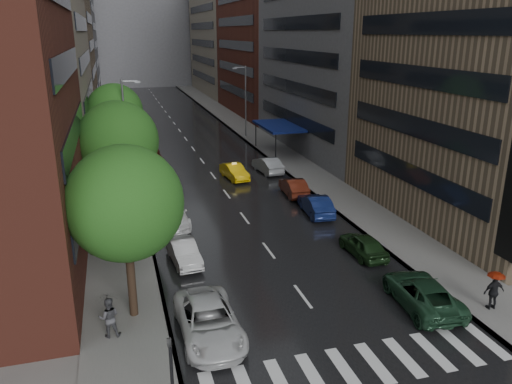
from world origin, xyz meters
The scene contains 20 objects.
ground centered at (0.00, 0.00, 0.00)m, with size 220.00×220.00×0.00m, color gray.
road centered at (0.00, 50.00, 0.01)m, with size 14.00×140.00×0.01m, color black.
sidewalk_left centered at (-9.00, 50.00, 0.07)m, with size 4.00×140.00×0.15m, color gray.
sidewalk_right centered at (9.00, 50.00, 0.07)m, with size 4.00×140.00×0.15m, color gray.
crosswalk centered at (0.20, -2.00, 0.01)m, with size 13.15×2.80×0.01m.
buildings_left centered at (-15.00, 58.79, 15.99)m, with size 8.00×108.00×38.00m.
buildings_right centered at (15.00, 56.70, 15.03)m, with size 8.05×109.10×36.00m.
building_far centered at (0.00, 118.00, 16.00)m, with size 40.00×14.00×32.00m, color slate.
tree_near centered at (-8.60, 4.43, 5.84)m, with size 5.36×5.36×8.54m.
tree_mid centered at (-8.60, 17.32, 6.06)m, with size 5.55×5.55×8.85m.
tree_far centered at (-8.60, 32.47, 5.87)m, with size 5.38×5.38×8.58m.
taxi centered at (1.72, 26.32, 0.71)m, with size 1.51×4.33×1.43m, color yellow.
parked_cars_left centered at (-5.40, 18.06, 0.77)m, with size 2.78×38.16×1.59m.
parked_cars_right centered at (5.40, 12.91, 0.75)m, with size 3.01×31.38×1.54m.
ped_black_umbrella centered at (-9.71, 2.86, 1.38)m, with size 0.96×0.98×2.09m.
ped_red_umbrella centered at (8.47, 0.08, 1.33)m, with size 1.11×0.82×2.01m.
traffic_light centered at (-7.60, -3.23, 2.23)m, with size 0.18×0.15×3.45m.
street_lamp_left centered at (-7.72, 30.00, 4.89)m, with size 1.74×0.22×9.00m.
street_lamp_right centered at (7.72, 45.00, 4.89)m, with size 1.74×0.22×9.00m.
awning centered at (8.98, 35.00, 3.13)m, with size 4.00×8.00×3.12m.
Camera 1 is at (-8.76, -17.63, 13.24)m, focal length 35.00 mm.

